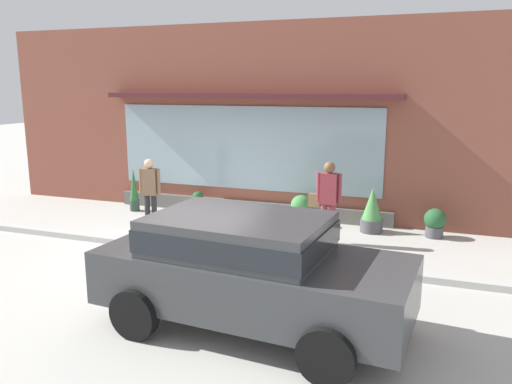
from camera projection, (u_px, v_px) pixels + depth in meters
The scene contains 12 objects.
ground_plane at pixel (195, 249), 10.19m from camera, with size 60.00×60.00×0.00m, color #B2AFA8.
curb_strip at pixel (190, 249), 10.00m from camera, with size 14.00×0.24×0.12m, color #B2B2AD.
storefront at pixel (250, 123), 12.65m from camera, with size 14.00×0.81×4.69m.
fire_hydrant at pixel (290, 227), 10.28m from camera, with size 0.39×0.36×0.83m.
pedestrian_with_handbag at pixel (328, 196), 10.36m from camera, with size 0.69×0.23×1.71m.
pedestrian_passerby at pixel (150, 189), 11.43m from camera, with size 0.48×0.27×1.62m.
parked_car_dark_gray at pixel (248, 265), 6.73m from camera, with size 4.22×2.17×1.54m.
potted_plant_window_left at pixel (134, 191), 13.22m from camera, with size 0.25×0.25×1.12m.
potted_plant_corner_tall at pixel (372, 211), 11.30m from camera, with size 0.50×0.50×1.01m.
potted_plant_doorstep at pixel (301, 210), 11.82m from camera, with size 0.47×0.47×0.73m.
potted_plant_low_front at pixel (435, 222), 10.93m from camera, with size 0.46×0.46×0.63m.
potted_plant_trailing_edge at pixel (198, 202), 13.07m from camera, with size 0.28×0.28×0.55m.
Camera 1 is at (4.49, -8.73, 3.21)m, focal length 35.78 mm.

